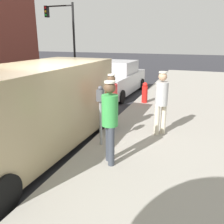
{
  "coord_description": "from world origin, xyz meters",
  "views": [
    {
      "loc": [
        3.57,
        -5.15,
        2.76
      ],
      "look_at": [
        1.65,
        0.04,
        1.05
      ],
      "focal_mm": 38.49,
      "sensor_mm": 36.0,
      "label": 1
    }
  ],
  "objects_px": {
    "parked_sedan_ahead": "(117,79)",
    "fire_hydrant": "(145,93)",
    "pedestrian_in_gray": "(161,99)",
    "parking_meter_near": "(100,106)",
    "parked_van": "(33,107)",
    "traffic_light_corner": "(63,27)",
    "pedestrian_in_green": "(110,117)",
    "pedestrian_in_red": "(111,100)"
  },
  "relations": [
    {
      "from": "parked_sedan_ahead",
      "to": "fire_hydrant",
      "type": "relative_size",
      "value": 5.18
    },
    {
      "from": "pedestrian_in_gray",
      "to": "parking_meter_near",
      "type": "bearing_deg",
      "value": -136.13
    },
    {
      "from": "parked_sedan_ahead",
      "to": "parking_meter_near",
      "type": "bearing_deg",
      "value": -74.26
    },
    {
      "from": "parking_meter_near",
      "to": "parked_van",
      "type": "relative_size",
      "value": 0.29
    },
    {
      "from": "parking_meter_near",
      "to": "traffic_light_corner",
      "type": "bearing_deg",
      "value": 124.39
    },
    {
      "from": "pedestrian_in_gray",
      "to": "pedestrian_in_green",
      "type": "bearing_deg",
      "value": -109.88
    },
    {
      "from": "pedestrian_in_red",
      "to": "parked_sedan_ahead",
      "type": "height_order",
      "value": "pedestrian_in_red"
    },
    {
      "from": "traffic_light_corner",
      "to": "parked_van",
      "type": "bearing_deg",
      "value": -62.44
    },
    {
      "from": "pedestrian_in_green",
      "to": "traffic_light_corner",
      "type": "height_order",
      "value": "traffic_light_corner"
    },
    {
      "from": "pedestrian_in_gray",
      "to": "traffic_light_corner",
      "type": "bearing_deg",
      "value": 131.88
    },
    {
      "from": "pedestrian_in_green",
      "to": "fire_hydrant",
      "type": "bearing_deg",
      "value": 94.82
    },
    {
      "from": "parking_meter_near",
      "to": "traffic_light_corner",
      "type": "xyz_separation_m",
      "value": [
        -7.7,
        11.26,
        2.34
      ]
    },
    {
      "from": "pedestrian_in_green",
      "to": "traffic_light_corner",
      "type": "xyz_separation_m",
      "value": [
        -8.25,
        12.05,
        2.32
      ]
    },
    {
      "from": "parking_meter_near",
      "to": "pedestrian_in_gray",
      "type": "bearing_deg",
      "value": 43.87
    },
    {
      "from": "parked_sedan_ahead",
      "to": "traffic_light_corner",
      "type": "distance_m",
      "value": 8.23
    },
    {
      "from": "parking_meter_near",
      "to": "fire_hydrant",
      "type": "relative_size",
      "value": 1.77
    },
    {
      "from": "parking_meter_near",
      "to": "fire_hydrant",
      "type": "bearing_deg",
      "value": 88.73
    },
    {
      "from": "parked_van",
      "to": "traffic_light_corner",
      "type": "xyz_separation_m",
      "value": [
        -6.2,
        11.89,
        2.36
      ]
    },
    {
      "from": "pedestrian_in_gray",
      "to": "parked_van",
      "type": "bearing_deg",
      "value": -146.2
    },
    {
      "from": "pedestrian_in_red",
      "to": "parked_sedan_ahead",
      "type": "relative_size",
      "value": 0.37
    },
    {
      "from": "parking_meter_near",
      "to": "pedestrian_in_gray",
      "type": "xyz_separation_m",
      "value": [
        1.28,
        1.23,
        -0.01
      ]
    },
    {
      "from": "pedestrian_in_gray",
      "to": "pedestrian_in_green",
      "type": "height_order",
      "value": "pedestrian_in_green"
    },
    {
      "from": "parked_van",
      "to": "parked_sedan_ahead",
      "type": "distance_m",
      "value": 6.93
    },
    {
      "from": "pedestrian_in_red",
      "to": "parked_sedan_ahead",
      "type": "bearing_deg",
      "value": 107.72
    },
    {
      "from": "parking_meter_near",
      "to": "parked_van",
      "type": "height_order",
      "value": "parked_van"
    },
    {
      "from": "parking_meter_near",
      "to": "pedestrian_in_green",
      "type": "relative_size",
      "value": 0.84
    },
    {
      "from": "parked_sedan_ahead",
      "to": "pedestrian_in_gray",
      "type": "bearing_deg",
      "value": -58.84
    },
    {
      "from": "pedestrian_in_gray",
      "to": "fire_hydrant",
      "type": "xyz_separation_m",
      "value": [
        -1.18,
        3.28,
        -0.6
      ]
    },
    {
      "from": "pedestrian_in_gray",
      "to": "parked_van",
      "type": "distance_m",
      "value": 3.35
    },
    {
      "from": "pedestrian_in_green",
      "to": "parked_sedan_ahead",
      "type": "bearing_deg",
      "value": 108.13
    },
    {
      "from": "pedestrian_in_red",
      "to": "traffic_light_corner",
      "type": "relative_size",
      "value": 0.32
    },
    {
      "from": "traffic_light_corner",
      "to": "fire_hydrant",
      "type": "distance_m",
      "value": 10.73
    },
    {
      "from": "parked_van",
      "to": "traffic_light_corner",
      "type": "bearing_deg",
      "value": 117.56
    },
    {
      "from": "parked_van",
      "to": "fire_hydrant",
      "type": "height_order",
      "value": "parked_van"
    },
    {
      "from": "parking_meter_near",
      "to": "parked_van",
      "type": "bearing_deg",
      "value": -157.21
    },
    {
      "from": "pedestrian_in_green",
      "to": "parked_sedan_ahead",
      "type": "relative_size",
      "value": 0.4
    },
    {
      "from": "parking_meter_near",
      "to": "parked_sedan_ahead",
      "type": "xyz_separation_m",
      "value": [
        -1.77,
        6.28,
        -0.43
      ]
    },
    {
      "from": "parking_meter_near",
      "to": "parked_sedan_ahead",
      "type": "bearing_deg",
      "value": 105.74
    },
    {
      "from": "pedestrian_in_green",
      "to": "traffic_light_corner",
      "type": "distance_m",
      "value": 14.79
    },
    {
      "from": "traffic_light_corner",
      "to": "parked_sedan_ahead",
      "type": "bearing_deg",
      "value": -39.98
    },
    {
      "from": "parked_van",
      "to": "traffic_light_corner",
      "type": "height_order",
      "value": "traffic_light_corner"
    },
    {
      "from": "traffic_light_corner",
      "to": "fire_hydrant",
      "type": "relative_size",
      "value": 6.05
    }
  ]
}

